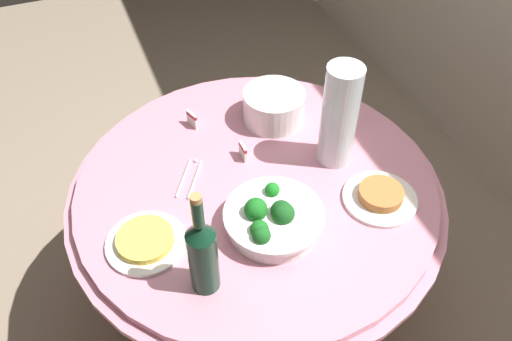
{
  "coord_description": "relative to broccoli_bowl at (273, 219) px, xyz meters",
  "views": [
    {
      "loc": [
        1.02,
        -0.4,
        1.9
      ],
      "look_at": [
        0.0,
        0.0,
        0.79
      ],
      "focal_mm": 36.59,
      "sensor_mm": 36.0,
      "label": 1
    }
  ],
  "objects": [
    {
      "name": "serving_tongs",
      "position": [
        -0.27,
        -0.16,
        -0.04
      ],
      "size": [
        0.16,
        0.12,
        0.01
      ],
      "color": "silver",
      "rests_on": "buffet_table"
    },
    {
      "name": "buffet_table",
      "position": [
        -0.18,
        0.02,
        -0.41
      ],
      "size": [
        1.16,
        1.16,
        0.74
      ],
      "color": "maroon",
      "rests_on": "ground_plane"
    },
    {
      "name": "ground_plane",
      "position": [
        -0.18,
        0.02,
        -0.78
      ],
      "size": [
        6.0,
        6.0,
        0.0
      ],
      "primitive_type": "plane",
      "color": "gray"
    },
    {
      "name": "label_placard_mid",
      "position": [
        -0.26,
        0.4,
        -0.01
      ],
      "size": [
        0.05,
        0.03,
        0.05
      ],
      "color": "white",
      "rests_on": "buffet_table"
    },
    {
      "name": "label_placard_front",
      "position": [
        -0.51,
        -0.08,
        -0.01
      ],
      "size": [
        0.05,
        0.02,
        0.05
      ],
      "color": "white",
      "rests_on": "buffet_table"
    },
    {
      "name": "broccoli_bowl",
      "position": [
        0.0,
        0.0,
        0.0
      ],
      "size": [
        0.28,
        0.28,
        0.11
      ],
      "color": "white",
      "rests_on": "buffet_table"
    },
    {
      "name": "wine_bottle",
      "position": [
        0.1,
        -0.23,
        0.09
      ],
      "size": [
        0.07,
        0.07,
        0.34
      ],
      "color": "#0F3220",
      "rests_on": "buffet_table"
    },
    {
      "name": "plate_stack",
      "position": [
        -0.44,
        0.19,
        0.01
      ],
      "size": [
        0.21,
        0.21,
        0.11
      ],
      "color": "white",
      "rests_on": "buffet_table"
    },
    {
      "name": "food_plate_peanuts",
      "position": [
        0.02,
        0.34,
        -0.02
      ],
      "size": [
        0.22,
        0.22,
        0.04
      ],
      "color": "white",
      "rests_on": "buffet_table"
    },
    {
      "name": "decorative_fruit_vase",
      "position": [
        -0.19,
        0.29,
        0.11
      ],
      "size": [
        0.11,
        0.11,
        0.34
      ],
      "color": "silver",
      "rests_on": "buffet_table"
    },
    {
      "name": "label_placard_rear",
      "position": [
        -0.3,
        0.03,
        -0.01
      ],
      "size": [
        0.05,
        0.01,
        0.05
      ],
      "color": "white",
      "rests_on": "buffet_table"
    },
    {
      "name": "food_plate_fried_egg",
      "position": [
        -0.07,
        -0.34,
        -0.03
      ],
      "size": [
        0.22,
        0.22,
        0.03
      ],
      "color": "white",
      "rests_on": "buffet_table"
    }
  ]
}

